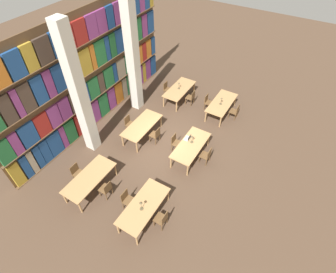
% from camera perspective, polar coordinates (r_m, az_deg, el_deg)
% --- Properties ---
extents(ground_plane, '(40.00, 40.00, 0.00)m').
position_cam_1_polar(ground_plane, '(12.59, -0.50, -1.91)').
color(ground_plane, '#4C3828').
extents(bookshelf_bank, '(10.61, 0.35, 5.50)m').
position_cam_1_polar(bookshelf_bank, '(13.06, -16.30, 12.87)').
color(bookshelf_bank, brown).
rests_on(bookshelf_bank, ground_plane).
extents(pillar_left, '(0.50, 0.50, 6.00)m').
position_cam_1_polar(pillar_left, '(11.16, -18.79, 8.70)').
color(pillar_left, beige).
rests_on(pillar_left, ground_plane).
extents(pillar_center, '(0.50, 0.50, 6.00)m').
position_cam_1_polar(pillar_center, '(13.30, -7.72, 16.86)').
color(pillar_center, beige).
rests_on(pillar_center, ground_plane).
extents(reading_table_0, '(2.25, 0.98, 0.73)m').
position_cam_1_polar(reading_table_0, '(9.89, -5.32, -14.89)').
color(reading_table_0, tan).
rests_on(reading_table_0, ground_plane).
extents(chair_0, '(0.42, 0.40, 0.86)m').
position_cam_1_polar(chair_0, '(9.84, -1.34, -17.51)').
color(chair_0, brown).
rests_on(chair_0, ground_plane).
extents(chair_1, '(0.42, 0.40, 0.86)m').
position_cam_1_polar(chair_1, '(10.35, -8.84, -13.39)').
color(chair_1, brown).
rests_on(chair_1, ground_plane).
extents(desk_lamp_0, '(0.14, 0.14, 0.46)m').
position_cam_1_polar(desk_lamp_0, '(9.50, -5.90, -14.48)').
color(desk_lamp_0, brown).
rests_on(desk_lamp_0, reading_table_0).
extents(reading_table_1, '(2.25, 0.98, 0.73)m').
position_cam_1_polar(reading_table_1, '(11.69, 4.98, -2.06)').
color(reading_table_1, tan).
rests_on(reading_table_1, ground_plane).
extents(chair_2, '(0.42, 0.40, 0.86)m').
position_cam_1_polar(chair_2, '(11.67, 8.35, -4.07)').
color(chair_2, brown).
rests_on(chair_2, ground_plane).
extents(chair_3, '(0.42, 0.40, 0.86)m').
position_cam_1_polar(chair_3, '(12.09, 1.71, -1.26)').
color(chair_3, brown).
rests_on(chair_3, ground_plane).
extents(desk_lamp_1, '(0.14, 0.14, 0.40)m').
position_cam_1_polar(desk_lamp_1, '(11.57, 5.28, -0.33)').
color(desk_lamp_1, brown).
rests_on(desk_lamp_1, reading_table_1).
extents(laptop, '(0.32, 0.22, 0.21)m').
position_cam_1_polar(laptop, '(11.87, 4.33, -0.37)').
color(laptop, silver).
rests_on(laptop, reading_table_1).
extents(reading_table_2, '(2.25, 0.98, 0.73)m').
position_cam_1_polar(reading_table_2, '(14.20, 11.62, 7.06)').
color(reading_table_2, tan).
rests_on(reading_table_2, ground_plane).
extents(chair_4, '(0.42, 0.40, 0.86)m').
position_cam_1_polar(chair_4, '(14.18, 14.39, 5.38)').
color(chair_4, brown).
rests_on(chair_4, ground_plane).
extents(chair_5, '(0.42, 0.40, 0.86)m').
position_cam_1_polar(chair_5, '(14.53, 8.70, 7.49)').
color(chair_5, brown).
rests_on(chair_5, ground_plane).
extents(desk_lamp_2, '(0.14, 0.14, 0.42)m').
position_cam_1_polar(desk_lamp_2, '(13.87, 11.54, 7.86)').
color(desk_lamp_2, brown).
rests_on(desk_lamp_2, reading_table_2).
extents(reading_table_3, '(2.25, 0.98, 0.73)m').
position_cam_1_polar(reading_table_3, '(10.98, -16.71, -8.73)').
color(reading_table_3, tan).
rests_on(reading_table_3, ground_plane).
extents(chair_6, '(0.42, 0.40, 0.86)m').
position_cam_1_polar(chair_6, '(10.76, -13.31, -11.04)').
color(chair_6, brown).
rests_on(chair_6, ground_plane).
extents(chair_7, '(0.42, 0.40, 0.86)m').
position_cam_1_polar(chair_7, '(11.58, -19.12, -7.43)').
color(chair_7, brown).
rests_on(chair_7, ground_plane).
extents(reading_table_4, '(2.25, 0.98, 0.73)m').
position_cam_1_polar(reading_table_4, '(12.65, -5.67, 2.35)').
color(reading_table_4, tan).
rests_on(reading_table_4, ground_plane).
extents(chair_8, '(0.42, 0.40, 0.86)m').
position_cam_1_polar(chair_8, '(12.45, -2.72, 0.42)').
color(chair_8, brown).
rests_on(chair_8, ground_plane).
extents(chair_9, '(0.42, 0.40, 0.86)m').
position_cam_1_polar(chair_9, '(13.16, -8.39, 2.86)').
color(chair_9, brown).
rests_on(chair_9, ground_plane).
extents(reading_table_5, '(2.25, 0.98, 0.73)m').
position_cam_1_polar(reading_table_5, '(14.95, 2.51, 10.17)').
color(reading_table_5, tan).
rests_on(reading_table_5, ground_plane).
extents(chair_10, '(0.42, 0.40, 0.86)m').
position_cam_1_polar(chair_10, '(14.75, 5.05, 8.53)').
color(chair_10, brown).
rests_on(chair_10, ground_plane).
extents(chair_11, '(0.42, 0.40, 0.86)m').
position_cam_1_polar(chair_11, '(15.34, -0.17, 10.33)').
color(chair_11, brown).
rests_on(chair_11, ground_plane).
extents(desk_lamp_3, '(0.14, 0.14, 0.40)m').
position_cam_1_polar(desk_lamp_3, '(14.77, 2.40, 11.25)').
color(desk_lamp_3, brown).
rests_on(desk_lamp_3, reading_table_5).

